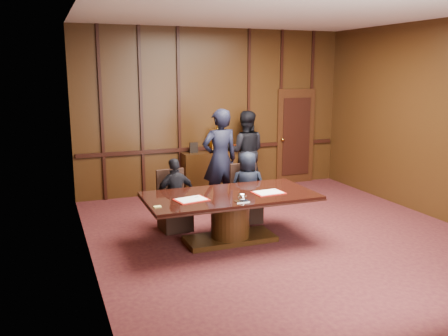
# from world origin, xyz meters

# --- Properties ---
(room) EXTENTS (7.00, 7.04, 3.50)m
(room) POSITION_xyz_m (0.07, 0.14, 1.72)
(room) COLOR black
(room) RESTS_ON ground
(sideboard) EXTENTS (1.60, 0.45, 1.54)m
(sideboard) POSITION_xyz_m (0.00, 3.26, 0.49)
(sideboard) COLOR black
(sideboard) RESTS_ON ground
(conference_table) EXTENTS (2.62, 1.32, 0.76)m
(conference_table) POSITION_xyz_m (-0.90, 0.32, 0.51)
(conference_table) COLOR black
(conference_table) RESTS_ON ground
(folder_left) EXTENTS (0.51, 0.41, 0.02)m
(folder_left) POSITION_xyz_m (-1.56, 0.21, 0.77)
(folder_left) COLOR #B71810
(folder_left) RESTS_ON conference_table
(folder_right) EXTENTS (0.48, 0.36, 0.02)m
(folder_right) POSITION_xyz_m (-0.32, 0.17, 0.77)
(folder_right) COLOR #B71810
(folder_right) RESTS_ON conference_table
(inkstand) EXTENTS (0.20, 0.14, 0.12)m
(inkstand) POSITION_xyz_m (-0.90, -0.13, 0.81)
(inkstand) COLOR white
(inkstand) RESTS_ON conference_table
(notepad) EXTENTS (0.10, 0.08, 0.01)m
(notepad) POSITION_xyz_m (-2.10, 0.03, 0.77)
(notepad) COLOR #E9DF72
(notepad) RESTS_ON conference_table
(chair_left) EXTENTS (0.52, 0.52, 0.99)m
(chair_left) POSITION_xyz_m (-1.55, 1.20, 0.29)
(chair_left) COLOR black
(chair_left) RESTS_ON ground
(chair_right) EXTENTS (0.53, 0.53, 0.99)m
(chair_right) POSITION_xyz_m (-0.25, 1.20, 0.29)
(chair_right) COLOR black
(chair_right) RESTS_ON ground
(signatory_left) EXTENTS (0.75, 0.39, 1.22)m
(signatory_left) POSITION_xyz_m (-1.55, 1.12, 0.61)
(signatory_left) COLOR black
(signatory_left) RESTS_ON ground
(signatory_right) EXTENTS (0.70, 0.56, 1.25)m
(signatory_right) POSITION_xyz_m (-0.25, 1.12, 0.63)
(signatory_right) COLOR black
(signatory_right) RESTS_ON ground
(witness_left) EXTENTS (0.72, 0.49, 1.93)m
(witness_left) POSITION_xyz_m (-0.43, 2.02, 0.96)
(witness_left) COLOR black
(witness_left) RESTS_ON ground
(witness_right) EXTENTS (1.06, 0.95, 1.77)m
(witness_right) POSITION_xyz_m (0.57, 3.10, 0.89)
(witness_right) COLOR black
(witness_right) RESTS_ON ground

